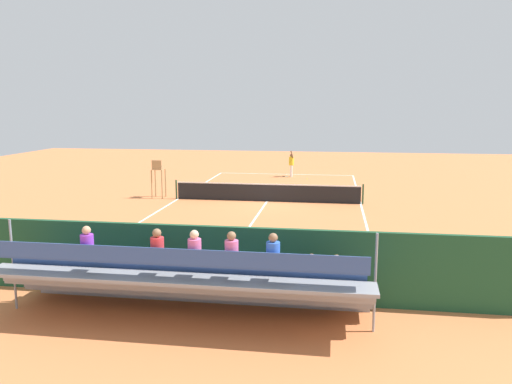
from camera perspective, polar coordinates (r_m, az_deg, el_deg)
name	(u,v)px	position (r m, az deg, el deg)	size (l,w,h in m)	color
ground_plane	(267,201)	(27.49, 1.25, -1.06)	(60.00, 60.00, 0.00)	#D17542
court_line_markings	(267,201)	(27.53, 1.26, -1.04)	(10.10, 22.20, 0.01)	white
tennis_net	(267,192)	(27.40, 1.26, -0.03)	(10.30, 0.10, 1.07)	black
backdrop_wall	(200,262)	(13.88, -6.28, -7.79)	(18.00, 0.16, 2.00)	#1E4C2D
bleacher_stand	(191,280)	(12.59, -7.36, -9.84)	(9.06, 2.40, 2.48)	gray
umpire_chair	(158,175)	(28.90, -10.98, 1.94)	(0.67, 0.67, 2.14)	#A88456
courtside_bench	(291,273)	(14.31, 3.99, -9.07)	(1.80, 0.40, 0.93)	#9E754C
equipment_bag	(234,284)	(14.53, -2.52, -10.35)	(0.90, 0.36, 0.36)	#B22D2D
tennis_player	(291,163)	(36.84, 4.00, 3.29)	(0.44, 0.56, 1.93)	white
tennis_racket	(286,176)	(36.96, 3.44, 1.76)	(0.56, 0.46, 0.03)	black
tennis_ball_near	(307,179)	(35.90, 5.78, 1.51)	(0.07, 0.07, 0.07)	#CCDB33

